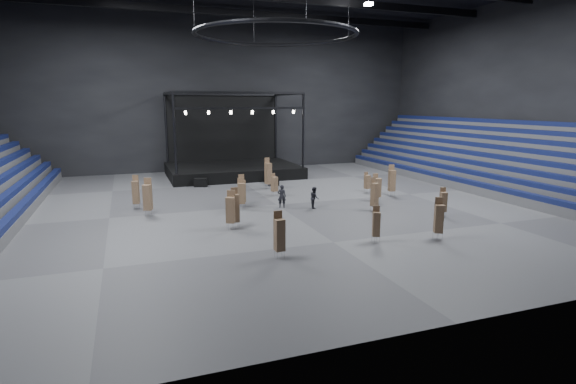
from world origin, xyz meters
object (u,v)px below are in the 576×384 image
object	(u,v)px
stage	(231,162)
chair_stack_1	(376,223)
chair_stack_14	(136,192)
man_center	(282,196)
flight_case_mid	(274,182)
chair_stack_10	(241,193)
chair_stack_9	(439,218)
chair_stack_12	(392,180)
chair_stack_0	(268,173)
crew_member	(314,198)
chair_stack_15	(367,182)
chair_stack_13	(375,194)
chair_stack_6	(148,197)
chair_stack_3	(443,201)
chair_stack_7	(279,234)
chair_stack_2	(242,190)
chair_stack_11	(235,207)
flight_case_right	(271,179)
chair_stack_5	(231,209)
flight_case_left	(201,183)
chair_stack_4	(377,187)
chair_stack_8	(274,184)

from	to	relation	value
stage	chair_stack_1	distance (m)	27.56
chair_stack_14	man_center	bearing A→B (deg)	-4.14
flight_case_mid	chair_stack_10	xyz separation A→B (m)	(-5.39, -8.59, 0.92)
flight_case_mid	chair_stack_9	bearing A→B (deg)	-79.44
chair_stack_12	chair_stack_0	bearing A→B (deg)	153.95
chair_stack_12	crew_member	world-z (taller)	chair_stack_12
flight_case_mid	chair_stack_15	size ratio (longest dim) A/B	0.55
chair_stack_10	crew_member	world-z (taller)	chair_stack_10
chair_stack_12	flight_case_mid	bearing A→B (deg)	146.40
flight_case_mid	chair_stack_13	xyz separation A→B (m)	(3.83, -12.62, 0.96)
flight_case_mid	chair_stack_15	xyz separation A→B (m)	(6.90, -6.16, 0.67)
chair_stack_6	crew_member	xyz separation A→B (m)	(12.21, -1.76, -0.60)
chair_stack_1	chair_stack_3	size ratio (longest dim) A/B	1.01
chair_stack_7	chair_stack_10	xyz separation A→B (m)	(0.85, 11.52, -0.03)
stage	crew_member	size ratio (longest dim) A/B	8.43
chair_stack_2	chair_stack_11	xyz separation A→B (m)	(-1.94, -5.87, 0.06)
chair_stack_7	chair_stack_9	xyz separation A→B (m)	(10.00, -0.02, -0.00)
chair_stack_1	flight_case_right	bearing A→B (deg)	111.13
chair_stack_2	chair_stack_5	size ratio (longest dim) A/B	1.00
man_center	flight_case_mid	bearing A→B (deg)	-84.50
crew_member	chair_stack_11	bearing A→B (deg)	127.97
chair_stack_9	crew_member	xyz separation A→B (m)	(-3.78, 9.91, -0.47)
chair_stack_14	crew_member	xyz separation A→B (m)	(12.95, -4.53, -0.49)
chair_stack_5	chair_stack_12	distance (m)	16.59
chair_stack_5	chair_stack_12	xyz separation A→B (m)	(15.59, 5.68, 0.08)
chair_stack_6	crew_member	size ratio (longest dim) A/B	1.66
stage	man_center	distance (m)	17.28
chair_stack_7	chair_stack_14	xyz separation A→B (m)	(-6.73, 14.41, 0.03)
flight_case_mid	chair_stack_0	size ratio (longest dim) A/B	0.35
flight_case_left	chair_stack_7	xyz separation A→B (m)	(0.62, -21.99, 0.88)
flight_case_mid	chair_stack_5	bearing A→B (deg)	-118.11
chair_stack_6	chair_stack_13	size ratio (longest dim) A/B	1.08
chair_stack_4	chair_stack_6	world-z (taller)	chair_stack_6
chair_stack_7	chair_stack_13	world-z (taller)	chair_stack_13
crew_member	chair_stack_7	bearing A→B (deg)	160.23
man_center	stage	bearing A→B (deg)	-70.01
flight_case_left	flight_case_right	distance (m)	7.08
stage	chair_stack_12	bearing A→B (deg)	-57.03
chair_stack_8	chair_stack_14	distance (m)	11.59
chair_stack_5	chair_stack_12	world-z (taller)	chair_stack_12
flight_case_right	chair_stack_5	distance (m)	17.34
chair_stack_10	chair_stack_11	distance (m)	5.26
flight_case_left	chair_stack_0	world-z (taller)	chair_stack_0
chair_stack_1	chair_stack_5	bearing A→B (deg)	165.26
chair_stack_7	chair_stack_9	bearing A→B (deg)	-3.77
chair_stack_3	chair_stack_6	size ratio (longest dim) A/B	0.77
flight_case_mid	chair_stack_0	bearing A→B (deg)	-127.88
man_center	chair_stack_12	bearing A→B (deg)	-154.98
chair_stack_6	chair_stack_15	bearing A→B (deg)	27.71
flight_case_left	chair_stack_7	world-z (taller)	chair_stack_7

